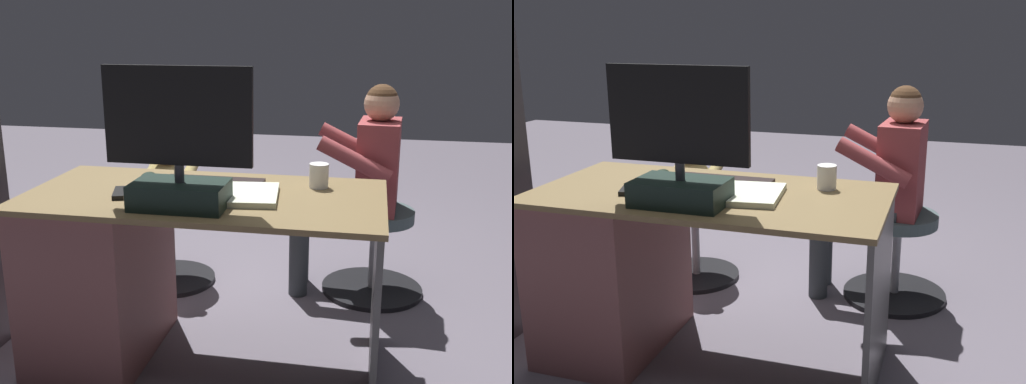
{
  "view_description": "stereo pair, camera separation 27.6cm",
  "coord_description": "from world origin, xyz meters",
  "views": [
    {
      "loc": [
        -0.64,
        2.57,
        1.4
      ],
      "look_at": [
        -0.14,
        -0.04,
        0.65
      ],
      "focal_mm": 42.52,
      "sensor_mm": 36.0,
      "label": 1
    },
    {
      "loc": [
        -0.91,
        2.5,
        1.4
      ],
      "look_at": [
        -0.14,
        -0.04,
        0.65
      ],
      "focal_mm": 42.52,
      "sensor_mm": 36.0,
      "label": 2
    }
  ],
  "objects": [
    {
      "name": "monitor",
      "position": [
        0.04,
        0.52,
        0.92
      ],
      "size": [
        0.54,
        0.22,
        0.51
      ],
      "color": "black",
      "rests_on": "desk"
    },
    {
      "name": "cup",
      "position": [
        -0.44,
        0.15,
        0.79
      ],
      "size": [
        0.08,
        0.08,
        0.1
      ],
      "primitive_type": "cylinder",
      "color": "white",
      "rests_on": "desk"
    },
    {
      "name": "desk",
      "position": [
        0.38,
        0.34,
        0.4
      ],
      "size": [
        1.42,
        0.72,
        0.74
      ],
      "color": "brown",
      "rests_on": "ground_plane"
    },
    {
      "name": "computer_mouse",
      "position": [
        0.29,
        0.18,
        0.76
      ],
      "size": [
        0.06,
        0.1,
        0.04
      ],
      "primitive_type": "ellipsoid",
      "color": "#1E2C22",
      "rests_on": "desk"
    },
    {
      "name": "keyboard",
      "position": [
        -0.0,
        0.19,
        0.75
      ],
      "size": [
        0.42,
        0.14,
        0.02
      ],
      "primitive_type": "cube",
      "color": "black",
      "rests_on": "desk"
    },
    {
      "name": "ground_plane",
      "position": [
        0.0,
        0.0,
        0.0
      ],
      "size": [
        10.0,
        10.0,
        0.0
      ],
      "primitive_type": "plane",
      "color": "slate"
    },
    {
      "name": "person",
      "position": [
        -0.59,
        -0.5,
        0.65
      ],
      "size": [
        0.56,
        0.5,
        1.11
      ],
      "color": "#983D40",
      "rests_on": "ground_plane"
    },
    {
      "name": "teddy_bear",
      "position": [
        0.42,
        -0.45,
        0.63
      ],
      "size": [
        0.27,
        0.27,
        0.38
      ],
      "color": "tan",
      "rests_on": "office_chair_teddy"
    },
    {
      "name": "office_chair_teddy",
      "position": [
        0.42,
        -0.43,
        0.27
      ],
      "size": [
        0.48,
        0.48,
        0.46
      ],
      "color": "black",
      "rests_on": "ground_plane"
    },
    {
      "name": "notebook_binder",
      "position": [
        -0.19,
        0.36,
        0.76
      ],
      "size": [
        0.25,
        0.32,
        0.02
      ],
      "primitive_type": "cube",
      "rotation": [
        0.0,
        0.0,
        0.11
      ],
      "color": "beige",
      "rests_on": "desk"
    },
    {
      "name": "tv_remote",
      "position": [
        0.32,
        0.42,
        0.75
      ],
      "size": [
        0.09,
        0.16,
        0.02
      ],
      "primitive_type": "cube",
      "rotation": [
        0.0,
        0.0,
        0.31
      ],
      "color": "black",
      "rests_on": "desk"
    },
    {
      "name": "visitor_chair",
      "position": [
        -0.68,
        -0.51,
        0.25
      ],
      "size": [
        0.53,
        0.53,
        0.46
      ],
      "color": "black",
      "rests_on": "ground_plane"
    }
  ]
}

